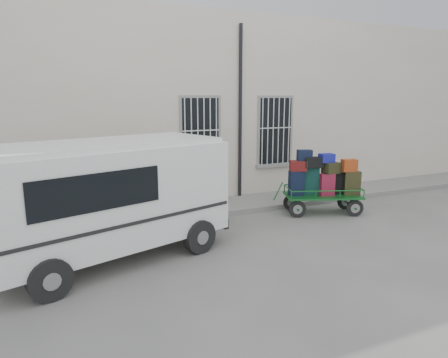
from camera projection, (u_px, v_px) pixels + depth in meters
ground at (257, 229)px, 10.36m from camera, size 80.00×80.00×0.00m
building at (186, 108)px, 14.67m from camera, size 24.00×5.15×6.00m
sidewalk at (222, 206)px, 12.31m from camera, size 24.00×1.70×0.15m
luggage_cart at (322, 182)px, 11.63m from camera, size 2.57×1.68×1.89m
van at (108, 193)px, 8.24m from camera, size 5.32×3.44×2.49m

